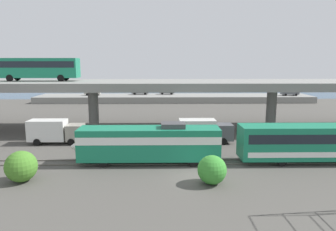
# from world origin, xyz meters

# --- Properties ---
(ground_plane) EXTENTS (260.00, 260.00, 0.00)m
(ground_plane) POSITION_xyz_m (0.00, 0.00, 0.00)
(ground_plane) COLOR #4C4944
(rail_strip_near) EXTENTS (110.00, 0.12, 0.12)m
(rail_strip_near) POSITION_xyz_m (0.00, 3.28, 0.06)
(rail_strip_near) COLOR #59544C
(rail_strip_near) RESTS_ON ground_plane
(rail_strip_far) EXTENTS (110.00, 0.12, 0.12)m
(rail_strip_far) POSITION_xyz_m (0.00, 4.72, 0.06)
(rail_strip_far) COLOR #59544C
(rail_strip_far) RESTS_ON ground_plane
(train_locomotive) EXTENTS (15.20, 3.04, 4.18)m
(train_locomotive) POSITION_xyz_m (-5.14, 4.00, 2.19)
(train_locomotive) COLOR #197A56
(train_locomotive) RESTS_ON ground_plane
(highway_overpass) EXTENTS (96.00, 11.72, 7.43)m
(highway_overpass) POSITION_xyz_m (0.00, 20.00, 6.69)
(highway_overpass) COLOR gray
(highway_overpass) RESTS_ON ground_plane
(transit_bus_on_overpass) EXTENTS (12.00, 2.68, 3.40)m
(transit_bus_on_overpass) POSITION_xyz_m (-21.73, 20.43, 9.50)
(transit_bus_on_overpass) COLOR #197A56
(transit_bus_on_overpass) RESTS_ON highway_overpass
(service_truck_west) EXTENTS (6.80, 2.46, 3.04)m
(service_truck_west) POSITION_xyz_m (2.22, 11.91, 1.64)
(service_truck_west) COLOR #515459
(service_truck_west) RESTS_ON ground_plane
(service_truck_east) EXTENTS (6.80, 2.46, 3.04)m
(service_truck_east) POSITION_xyz_m (-16.77, 11.91, 1.64)
(service_truck_east) COLOR #9E998C
(service_truck_east) RESTS_ON ground_plane
(pier_parking_lot) EXTENTS (71.61, 10.15, 1.61)m
(pier_parking_lot) POSITION_xyz_m (0.00, 55.00, 0.80)
(pier_parking_lot) COLOR gray
(pier_parking_lot) RESTS_ON ground_plane
(parked_car_0) EXTENTS (4.44, 1.87, 1.50)m
(parked_car_0) POSITION_xyz_m (30.23, 53.51, 2.38)
(parked_car_0) COLOR #515459
(parked_car_0) RESTS_ON pier_parking_lot
(parked_car_1) EXTENTS (4.01, 1.86, 1.50)m
(parked_car_1) POSITION_xyz_m (-2.03, 57.29, 2.38)
(parked_car_1) COLOR #515459
(parked_car_1) RESTS_ON pier_parking_lot
(parked_car_2) EXTENTS (4.52, 1.85, 1.50)m
(parked_car_2) POSITION_xyz_m (-9.28, 56.85, 2.38)
(parked_car_2) COLOR #515459
(parked_car_2) RESTS_ON pier_parking_lot
(parked_car_3) EXTENTS (4.07, 1.82, 1.50)m
(parked_car_3) POSITION_xyz_m (-21.64, 55.02, 2.38)
(parked_car_3) COLOR #9E998C
(parked_car_3) RESTS_ON pier_parking_lot
(harbor_water) EXTENTS (140.00, 36.00, 0.01)m
(harbor_water) POSITION_xyz_m (0.00, 78.00, 0.00)
(harbor_water) COLOR navy
(harbor_water) RESTS_ON ground_plane
(shrub_left) EXTENTS (2.71, 2.71, 2.71)m
(shrub_left) POSITION_xyz_m (-15.28, -0.89, 1.36)
(shrub_left) COLOR #447E27
(shrub_left) RESTS_ON ground_plane
(shrub_right) EXTENTS (2.48, 2.48, 2.48)m
(shrub_right) POSITION_xyz_m (1.11, -1.68, 1.24)
(shrub_right) COLOR #378B30
(shrub_right) RESTS_ON ground_plane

